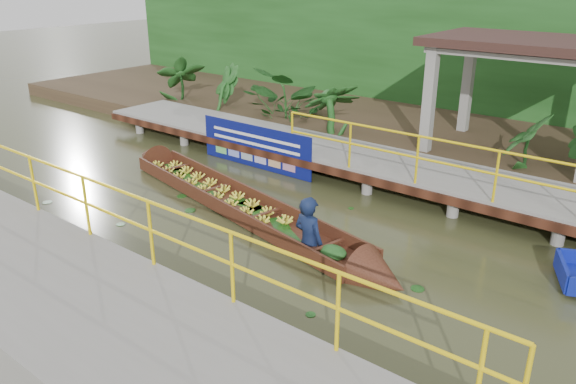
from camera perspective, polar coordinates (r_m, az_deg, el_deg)
The scene contains 9 objects.
ground at distance 11.16m, azimuth -3.60°, elevation -3.02°, with size 80.00×80.00×0.00m, color #31351A.
land_strip at distance 17.07m, azimuth 13.46°, elevation 6.06°, with size 30.00×8.00×0.45m, color #34261A.
far_dock at distance 13.54m, azimuth 6.12°, elevation 3.59°, with size 16.00×2.06×1.66m.
near_dock at distance 7.99m, azimuth -18.84°, elevation -12.72°, with size 18.00×2.40×1.73m.
pavilion at distance 14.44m, azimuth 23.24°, elevation 12.69°, with size 4.40×3.00×3.00m.
foliage_backdrop at distance 18.97m, azimuth 17.29°, elevation 12.72°, with size 30.00×0.80×4.00m, color #174114.
vendor_boat at distance 11.34m, azimuth -4.00°, elevation -1.07°, with size 8.80×2.67×2.16m.
blue_banner at distance 14.00m, azimuth -3.34°, elevation 4.64°, with size 3.46×0.04×1.08m.
tropical_plants at distance 15.78m, azimuth 4.47°, elevation 9.25°, with size 14.31×1.31×1.64m.
Camera 1 is at (6.82, -7.50, 4.67)m, focal length 35.00 mm.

